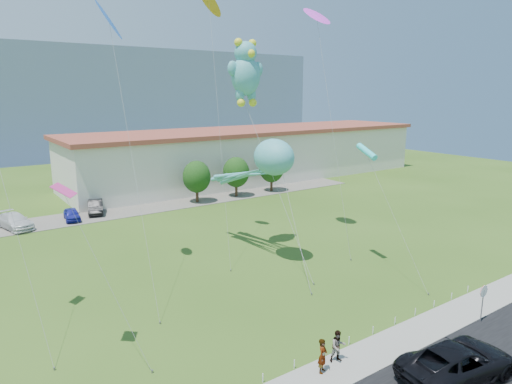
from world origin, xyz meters
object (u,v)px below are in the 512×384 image
Objects in this scene: parked_car_blue at (72,214)px; pedestrian_left at (323,356)px; parked_car_black at (96,207)px; pedestrian_right at (338,346)px; parked_car_white at (15,221)px; octopus_kite at (264,165)px; stop_sign at (483,295)px; suv at (458,362)px; teddy_bear_kite at (246,71)px; warehouse at (255,153)px.

pedestrian_left is at bearing -77.78° from parked_car_blue.
parked_car_black reaches higher than parked_car_blue.
pedestrian_right is 0.32× the size of parked_car_white.
parked_car_black is 25.51m from octopus_kite.
stop_sign is at bearing -75.35° from octopus_kite.
suv is 1.18× the size of parked_car_white.
octopus_kite reaches higher than pedestrian_right.
parked_car_blue is (5.67, -0.08, -0.13)m from parked_car_white.
parked_car_white is (-14.15, 41.06, -0.10)m from suv.
pedestrian_right is at bearing -89.26° from parked_car_white.
teddy_bear_kite is (-0.28, 2.17, 7.53)m from octopus_kite.
octopus_kite reaches higher than suv.
teddy_bear_kite reaches higher than suv.
pedestrian_left is 23.66m from teddy_bear_kite.
octopus_kite is at bearing -82.60° from teddy_bear_kite.
suv is 0.35× the size of teddy_bear_kite.
pedestrian_left reaches higher than parked_car_black.
parked_car_white is at bearing 75.19° from pedestrian_left.
octopus_kite is at bearing -56.30° from parked_car_black.
warehouse is at bearing 71.10° from stop_sign.
parked_car_blue is at bearing 66.66° from pedestrian_left.
pedestrian_right is at bearing 169.02° from stop_sign.
parked_car_black is (8.71, 1.43, -0.02)m from parked_car_white.
warehouse is 33.03m from parked_car_blue.
pedestrian_left is 37.99m from parked_car_white.
pedestrian_left is at bearing 171.34° from stop_sign.
warehouse is 35.17× the size of pedestrian_right.
stop_sign is at bearing -62.37° from suv.
teddy_bear_kite is (6.93, 17.24, 14.65)m from pedestrian_left.
stop_sign is 18.49m from octopus_kite.
pedestrian_left is at bearing -111.90° from teddy_bear_kite.
parked_car_white is at bearing -165.61° from warehouse.
parked_car_white is 28.15m from octopus_kite.
warehouse is at bearing -0.54° from parked_car_white.
warehouse is 38.43m from parked_car_white.
octopus_kite is at bearing -68.39° from parked_car_white.
parked_car_white reaches higher than parked_car_black.
parked_car_black is 0.34× the size of octopus_kite.
octopus_kite is (16.19, -21.85, 7.28)m from parked_car_white.
octopus_kite is at bearing 104.65° from stop_sign.
suv reaches higher than parked_car_blue.
warehouse is at bearing 30.33° from pedestrian_left.
octopus_kite reaches higher than pedestrian_left.
teddy_bear_kite is at bearing -65.98° from parked_car_white.
teddy_bear_kite is at bearing -55.29° from parked_car_black.
octopus_kite is at bearing 88.86° from pedestrian_right.
stop_sign is 41.41m from parked_car_blue.
stop_sign is 0.39× the size of suv.
suv is (-6.44, -2.38, -0.92)m from stop_sign.
parked_car_blue is 0.21× the size of teddy_bear_kite.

